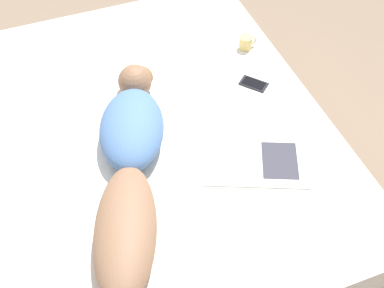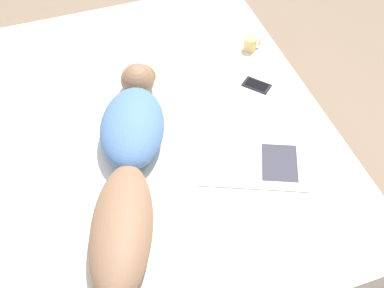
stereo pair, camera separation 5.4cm
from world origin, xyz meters
TOP-DOWN VIEW (x-y plane):
  - ground_plane at (0.00, 0.00)m, footprint 12.00×12.00m
  - bed at (0.00, 0.00)m, footprint 1.74×2.20m
  - person at (-0.19, -0.23)m, footprint 0.64×1.32m
  - open_magazine at (0.37, -0.37)m, footprint 0.59×0.49m
  - coffee_mug at (0.68, 0.41)m, footprint 0.10×0.07m
  - cell_phone at (0.59, 0.11)m, footprint 0.15×0.16m

SIDE VIEW (x-z plane):
  - ground_plane at x=0.00m, z-range 0.00..0.00m
  - bed at x=0.00m, z-range 0.00..0.53m
  - open_magazine at x=0.37m, z-range 0.53..0.54m
  - cell_phone at x=0.59m, z-range 0.54..0.55m
  - coffee_mug at x=0.68m, z-range 0.54..0.62m
  - person at x=-0.19m, z-range 0.53..0.71m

